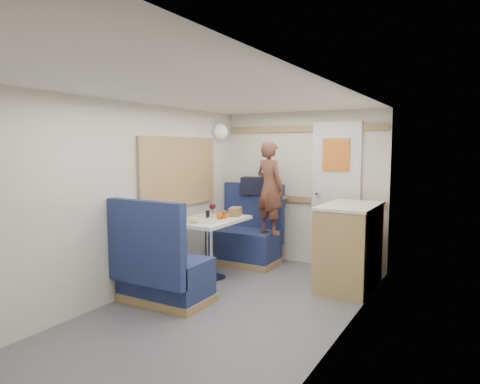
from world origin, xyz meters
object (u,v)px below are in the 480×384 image
Objects in this scene: beer_glass at (224,215)px; bread_loaf at (235,212)px; pepper_grinder at (208,215)px; salt_grinder at (207,214)px; wine_glass at (212,207)px; bench_far at (246,240)px; duffel_bag at (260,186)px; tumbler_right at (208,214)px; dinette_table at (210,232)px; dome_light at (220,132)px; tumbler_left at (180,216)px; orange_fruit at (219,215)px; tray at (213,221)px; tumbler_mid at (214,209)px; galley_counter at (349,245)px; person at (270,188)px; cheese_block at (193,220)px; bench_near at (162,273)px.

bread_loaf is (-0.04, 0.32, -0.00)m from beer_glass.
pepper_grinder is 1.08× the size of salt_grinder.
wine_glass is at bearing 159.21° from beer_glass.
bench_far is at bearing 84.02° from salt_grinder.
tumbler_right is at bearing -105.70° from duffel_bag.
dinette_table is 3.87× the size of bread_loaf.
duffel_bag is at bearing 86.20° from dinette_table.
dome_light is at bearing 136.07° from bread_loaf.
bench_far is 9.01× the size of tumbler_left.
orange_fruit reaches higher than pepper_grinder.
tray is 0.19m from pepper_grinder.
dinette_table is 9.26× the size of tumbler_right.
pepper_grinder is (0.17, -0.40, -0.01)m from tumbler_mid.
dinette_table is at bearing -74.23° from wine_glass.
galley_counter is 0.79× the size of person.
cheese_block is at bearing -88.40° from pepper_grinder.
pepper_grinder is (-0.01, -0.02, 0.20)m from dinette_table.
galley_counter is at bearing 26.39° from tumbler_left.
orange_fruit is 0.33m from cheese_block.
galley_counter reaches higher than cheese_block.
orange_fruit is 0.17m from pepper_grinder.
tumbler_right is 0.20m from beer_glass.
pepper_grinder is at bearing -73.15° from tumbler_right.
bench_near reaches higher than wine_glass.
dome_light is at bearing 124.44° from beer_glass.
tumbler_left is at bearing 78.62° from person.
dinette_table is 0.88× the size of bench_near.
galley_counter is at bearing -172.06° from person.
person reaches higher than tray.
dinette_table is at bearing -175.20° from beer_glass.
dome_light is 1.50m from tumbler_left.
beer_glass is at bearing -82.98° from bread_loaf.
cheese_block is (0.38, -1.18, -1.00)m from dome_light.
bread_loaf is (0.15, 0.66, 0.01)m from cheese_block.
duffel_bag is at bearing 95.00° from bread_loaf.
tumbler_left is 0.49m from beer_glass.
orange_fruit is 0.69× the size of tumbler_mid.
tumbler_mid is at bearing 108.06° from salt_grinder.
dinette_table is at bearing 53.26° from tumbler_left.
person reaches higher than bench_far.
dome_light reaches higher than pepper_grinder.
duffel_bag is 1.09m from salt_grinder.
tumbler_mid is 0.33m from bread_loaf.
orange_fruit is (0.03, 0.10, 0.05)m from tray.
galley_counter reaches higher than salt_grinder.
dinette_table is at bearing 31.58° from tumbler_right.
bench_far is 1.26m from tumbler_left.
orange_fruit is at bearing -24.89° from salt_grinder.
bread_loaf is at bearing 60.26° from tumbler_left.
galley_counter reaches higher than beer_glass.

